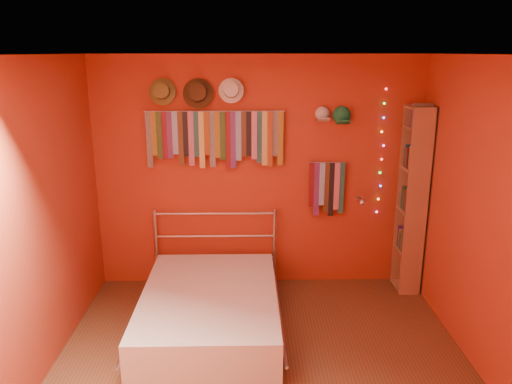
{
  "coord_description": "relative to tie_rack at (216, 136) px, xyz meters",
  "views": [
    {
      "loc": [
        -0.11,
        -3.47,
        2.52
      ],
      "look_at": [
        -0.04,
        0.9,
        1.29
      ],
      "focal_mm": 35.0,
      "sensor_mm": 36.0,
      "label": 1
    }
  ],
  "objects": [
    {
      "name": "ground",
      "position": [
        0.45,
        -1.68,
        -1.67
      ],
      "size": [
        3.5,
        3.5,
        0.0
      ],
      "primitive_type": "plane",
      "color": "brown",
      "rests_on": "ground"
    },
    {
      "name": "back_wall",
      "position": [
        0.45,
        0.07,
        -0.42
      ],
      "size": [
        3.5,
        0.02,
        2.5
      ],
      "primitive_type": "cube",
      "color": "#A13019",
      "rests_on": "ground"
    },
    {
      "name": "right_wall",
      "position": [
        2.2,
        -1.68,
        -0.42
      ],
      "size": [
        0.02,
        3.5,
        2.5
      ],
      "primitive_type": "cube",
      "color": "#A13019",
      "rests_on": "ground"
    },
    {
      "name": "left_wall",
      "position": [
        -1.3,
        -1.68,
        -0.42
      ],
      "size": [
        0.02,
        3.5,
        2.5
      ],
      "primitive_type": "cube",
      "color": "#A13019",
      "rests_on": "ground"
    },
    {
      "name": "ceiling",
      "position": [
        0.45,
        -1.68,
        0.83
      ],
      "size": [
        3.5,
        3.5,
        0.02
      ],
      "primitive_type": "cube",
      "color": "white",
      "rests_on": "back_wall"
    },
    {
      "name": "tie_rack",
      "position": [
        0.0,
        0.0,
        0.0
      ],
      "size": [
        1.45,
        0.03,
        0.6
      ],
      "color": "#B4B3B8",
      "rests_on": "back_wall"
    },
    {
      "name": "small_tie_rack",
      "position": [
        1.18,
        0.0,
        -0.55
      ],
      "size": [
        0.4,
        0.03,
        0.6
      ],
      "color": "#B4B3B8",
      "rests_on": "back_wall"
    },
    {
      "name": "fedora_olive",
      "position": [
        -0.53,
        -0.03,
        0.46
      ],
      "size": [
        0.27,
        0.15,
        0.27
      ],
      "rotation": [
        1.36,
        0.0,
        0.0
      ],
      "color": "olive",
      "rests_on": "back_wall"
    },
    {
      "name": "fedora_brown",
      "position": [
        -0.17,
        -0.03,
        0.44
      ],
      "size": [
        0.31,
        0.17,
        0.3
      ],
      "rotation": [
        1.36,
        0.0,
        0.0
      ],
      "color": "#3F2C16",
      "rests_on": "back_wall"
    },
    {
      "name": "fedora_white",
      "position": [
        0.17,
        -0.03,
        0.47
      ],
      "size": [
        0.25,
        0.14,
        0.25
      ],
      "rotation": [
        1.36,
        0.0,
        0.0
      ],
      "color": "white",
      "rests_on": "back_wall"
    },
    {
      "name": "cap_white",
      "position": [
        1.11,
        0.01,
        0.22
      ],
      "size": [
        0.16,
        0.21,
        0.16
      ],
      "color": "silver",
      "rests_on": "back_wall"
    },
    {
      "name": "cap_green",
      "position": [
        1.31,
        0.01,
        0.21
      ],
      "size": [
        0.18,
        0.23,
        0.18
      ],
      "color": "#1C7F4A",
      "rests_on": "back_wall"
    },
    {
      "name": "fairy_lights",
      "position": [
        1.75,
        0.03,
        -0.19
      ],
      "size": [
        0.05,
        0.02,
        1.35
      ],
      "color": "#FF3333",
      "rests_on": "back_wall"
    },
    {
      "name": "reading_lamp",
      "position": [
        1.53,
        -0.16,
        -0.67
      ],
      "size": [
        0.07,
        0.29,
        0.09
      ],
      "color": "#B4B3B8",
      "rests_on": "back_wall"
    },
    {
      "name": "bookshelf",
      "position": [
        2.11,
        -0.15,
        -0.66
      ],
      "size": [
        0.25,
        0.34,
        2.0
      ],
      "color": "#9C6546",
      "rests_on": "ground"
    },
    {
      "name": "bed",
      "position": [
        -0.03,
        -0.96,
        -1.47
      ],
      "size": [
        1.34,
        1.83,
        0.88
      ],
      "rotation": [
        0.0,
        0.0,
        0.0
      ],
      "color": "#B4B3B8",
      "rests_on": "ground"
    }
  ]
}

